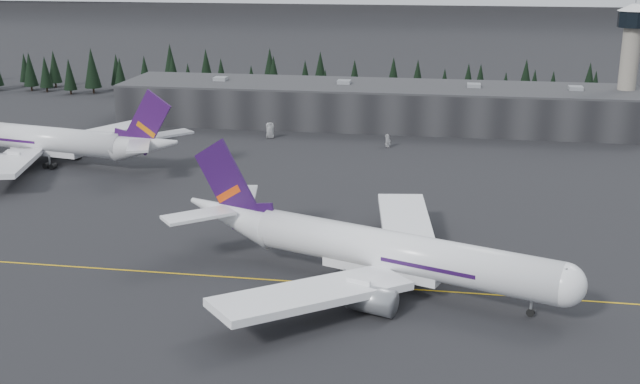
% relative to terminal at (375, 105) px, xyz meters
% --- Properties ---
extents(ground, '(1400.00, 1400.00, 0.00)m').
position_rel_terminal_xyz_m(ground, '(0.00, -125.00, -6.30)').
color(ground, black).
rests_on(ground, ground).
extents(taxiline, '(400.00, 0.40, 0.02)m').
position_rel_terminal_xyz_m(taxiline, '(0.00, -127.00, -6.29)').
color(taxiline, gold).
rests_on(taxiline, ground).
extents(terminal, '(160.00, 30.00, 12.60)m').
position_rel_terminal_xyz_m(terminal, '(0.00, 0.00, 0.00)').
color(terminal, black).
rests_on(terminal, ground).
extents(control_tower, '(10.00, 10.00, 37.70)m').
position_rel_terminal_xyz_m(control_tower, '(75.00, 3.00, 17.11)').
color(control_tower, gray).
rests_on(control_tower, ground).
extents(treeline, '(360.00, 20.00, 15.00)m').
position_rel_terminal_xyz_m(treeline, '(0.00, 37.00, 1.20)').
color(treeline, black).
rests_on(treeline, ground).
extents(jet_main, '(69.39, 62.22, 21.05)m').
position_rel_terminal_xyz_m(jet_main, '(11.13, -124.81, -0.36)').
color(jet_main, white).
rests_on(jet_main, ground).
extents(jet_parked, '(70.46, 64.45, 20.92)m').
position_rel_terminal_xyz_m(jet_parked, '(-75.80, -61.63, -0.40)').
color(jet_parked, silver).
rests_on(jet_parked, ground).
extents(gse_vehicle_a, '(3.36, 5.12, 1.31)m').
position_rel_terminal_xyz_m(gse_vehicle_a, '(-28.33, -24.45, -5.65)').
color(gse_vehicle_a, silver).
rests_on(gse_vehicle_a, ground).
extents(gse_vehicle_b, '(4.03, 3.09, 1.28)m').
position_rel_terminal_xyz_m(gse_vehicle_b, '(6.66, -30.11, -5.66)').
color(gse_vehicle_b, silver).
rests_on(gse_vehicle_b, ground).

